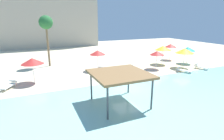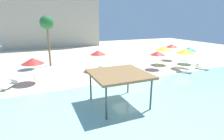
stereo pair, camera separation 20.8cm
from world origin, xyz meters
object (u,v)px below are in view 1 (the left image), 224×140
at_px(lounge_chair_2, 201,67).
at_px(lounge_chair_1, 9,85).
at_px(beach_umbrella_teal_2, 188,49).
at_px(beach_umbrella_red_4, 171,46).
at_px(lounge_chair_5, 131,68).
at_px(beach_umbrella_yellow_6, 163,48).
at_px(beach_umbrella_yellow_0, 185,51).
at_px(beach_umbrella_red_3, 98,53).
at_px(lounge_chair_3, 183,70).
at_px(beach_umbrella_red_1, 157,53).
at_px(shade_pavilion, 120,75).
at_px(palm_tree_1, 46,24).
at_px(beach_umbrella_red_5, 32,61).
at_px(lounge_chair_0, 116,73).
at_px(lounge_chair_4, 100,70).

bearing_deg(lounge_chair_2, lounge_chair_1, -102.84).
relative_size(beach_umbrella_teal_2, beach_umbrella_red_4, 0.96).
bearing_deg(lounge_chair_5, beach_umbrella_yellow_6, 136.64).
bearing_deg(beach_umbrella_yellow_0, lounge_chair_1, 177.57).
height_order(beach_umbrella_teal_2, beach_umbrella_red_3, beach_umbrella_red_3).
bearing_deg(lounge_chair_2, beach_umbrella_yellow_0, -138.94).
bearing_deg(lounge_chair_3, beach_umbrella_red_1, -171.93).
relative_size(beach_umbrella_teal_2, beach_umbrella_yellow_6, 0.91).
xyz_separation_m(beach_umbrella_yellow_6, lounge_chair_2, (2.94, -4.51, -2.13)).
bearing_deg(shade_pavilion, palm_tree_1, 103.87).
bearing_deg(beach_umbrella_red_5, lounge_chair_0, -7.15).
bearing_deg(beach_umbrella_red_5, lounge_chair_4, 4.33).
xyz_separation_m(beach_umbrella_red_1, beach_umbrella_yellow_6, (2.54, 1.88, 0.28)).
relative_size(beach_umbrella_yellow_0, palm_tree_1, 0.38).
relative_size(beach_umbrella_red_3, lounge_chair_5, 1.41).
height_order(beach_umbrella_yellow_0, beach_umbrella_red_4, beach_umbrella_yellow_0).
bearing_deg(lounge_chair_4, lounge_chair_5, 108.65).
bearing_deg(lounge_chair_1, beach_umbrella_yellow_6, 126.71).
bearing_deg(palm_tree_1, shade_pavilion, -76.13).
relative_size(beach_umbrella_teal_2, lounge_chair_0, 1.32).
xyz_separation_m(lounge_chair_1, lounge_chair_3, (19.85, -2.73, 0.00)).
bearing_deg(beach_umbrella_yellow_6, lounge_chair_1, -174.15).
relative_size(beach_umbrella_yellow_6, palm_tree_1, 0.39).
bearing_deg(beach_umbrella_red_5, lounge_chair_3, -11.18).
bearing_deg(beach_umbrella_red_5, lounge_chair_1, -162.13).
xyz_separation_m(beach_umbrella_red_1, beach_umbrella_red_3, (-7.67, 2.49, 0.21)).
bearing_deg(lounge_chair_2, lounge_chair_0, -106.51).
distance_m(lounge_chair_1, lounge_chair_5, 14.16).
bearing_deg(beach_umbrella_red_1, lounge_chair_5, 171.79).
bearing_deg(lounge_chair_4, beach_umbrella_red_1, 108.55).
xyz_separation_m(lounge_chair_1, palm_tree_1, (4.53, 7.81, 5.67)).
height_order(lounge_chair_0, lounge_chair_4, same).
distance_m(beach_umbrella_yellow_0, palm_tree_1, 19.59).
bearing_deg(beach_umbrella_red_3, beach_umbrella_red_4, 6.11).
xyz_separation_m(lounge_chair_4, palm_tree_1, (-5.53, 6.48, 5.67)).
distance_m(beach_umbrella_red_1, lounge_chair_5, 4.20).
height_order(beach_umbrella_teal_2, lounge_chair_3, beach_umbrella_teal_2).
bearing_deg(lounge_chair_2, beach_umbrella_red_1, -122.61).
distance_m(shade_pavilion, lounge_chair_4, 9.34).
relative_size(beach_umbrella_yellow_0, beach_umbrella_red_3, 1.03).
bearing_deg(beach_umbrella_yellow_0, beach_umbrella_yellow_6, 112.93).
height_order(beach_umbrella_red_4, lounge_chair_2, beach_umbrella_red_4).
bearing_deg(palm_tree_1, lounge_chair_0, -49.89).
relative_size(shade_pavilion, beach_umbrella_yellow_0, 1.53).
height_order(beach_umbrella_yellow_6, lounge_chair_3, beach_umbrella_yellow_6).
bearing_deg(lounge_chair_5, beach_umbrella_red_1, 116.39).
relative_size(beach_umbrella_yellow_0, lounge_chair_0, 1.42).
bearing_deg(palm_tree_1, lounge_chair_5, -36.26).
distance_m(lounge_chair_0, lounge_chair_4, 2.23).
bearing_deg(lounge_chair_1, lounge_chair_0, 118.81).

